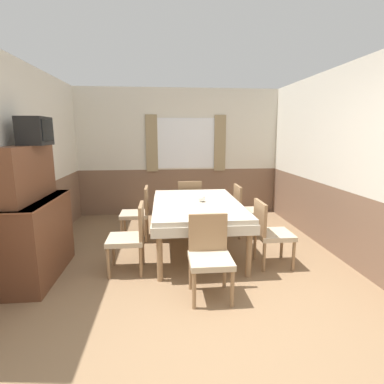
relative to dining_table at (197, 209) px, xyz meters
The scene contains 14 objects.
ground_plane 2.07m from the dining_table, 93.91° to the right, with size 16.00×16.00×0.00m, color #846647.
wall_back 2.25m from the dining_table, 93.39° to the left, with size 4.53×0.10×2.60m.
wall_left 2.33m from the dining_table, behind, with size 0.05×4.49×2.60m.
wall_right 2.07m from the dining_table, ahead, with size 0.05×4.49×2.60m.
dining_table is the anchor object (origin of this frame).
chair_left_near 1.07m from the dining_table, 146.48° to the right, with size 0.44×0.44×0.86m.
chair_left_far 1.07m from the dining_table, 146.48° to the left, with size 0.44×0.44×0.86m.
chair_head_window 1.24m from the dining_table, 90.00° to the left, with size 0.44×0.44×0.86m.
chair_right_far 1.07m from the dining_table, 33.52° to the left, with size 0.44×0.44×0.86m.
chair_head_near 1.24m from the dining_table, 90.00° to the right, with size 0.44×0.44×0.86m.
chair_right_near 1.07m from the dining_table, 33.52° to the right, with size 0.44×0.44×0.86m.
sideboard 2.07m from the dining_table, 162.69° to the right, with size 0.46×1.22×1.57m.
tv 2.27m from the dining_table, 165.40° to the right, with size 0.29×0.39×0.32m.
vase 0.17m from the dining_table, ahead, with size 0.10×0.10×0.10m.
Camera 1 is at (-0.33, -2.18, 1.71)m, focal length 28.00 mm.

